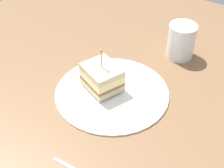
{
  "coord_description": "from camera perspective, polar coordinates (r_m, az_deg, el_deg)",
  "views": [
    {
      "loc": [
        31.41,
        -49.4,
        52.91
      ],
      "look_at": [
        0.0,
        0.0,
        2.95
      ],
      "focal_mm": 53.37,
      "sensor_mm": 36.0,
      "label": 1
    }
  ],
  "objects": [
    {
      "name": "ground_plane",
      "position": [
        0.8,
        0.0,
        -2.17
      ],
      "size": [
        116.24,
        116.24,
        2.0
      ],
      "primitive_type": "cube",
      "color": "brown"
    },
    {
      "name": "sandwich_half_center",
      "position": [
        0.78,
        -1.67,
        1.28
      ],
      "size": [
        10.77,
        10.01,
        10.76
      ],
      "color": "beige",
      "rests_on": "plate"
    },
    {
      "name": "drink_glass",
      "position": [
        0.9,
        11.74,
        6.99
      ],
      "size": [
        7.26,
        7.26,
        9.36
      ],
      "color": "silver",
      "rests_on": "ground_plane"
    },
    {
      "name": "plate",
      "position": [
        0.79,
        0.0,
        -1.37
      ],
      "size": [
        26.88,
        26.88,
        0.95
      ],
      "primitive_type": "cylinder",
      "color": "white",
      "rests_on": "ground_plane"
    }
  ]
}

